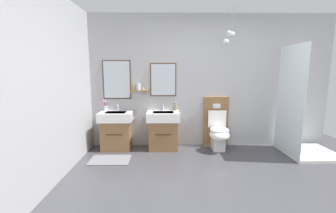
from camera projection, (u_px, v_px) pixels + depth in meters
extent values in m
cube|color=#3D3D42|center=(233.00, 199.00, 2.76)|extent=(6.03, 5.24, 0.10)
cube|color=#A8A8AA|center=(207.00, 82.00, 4.48)|extent=(4.83, 0.12, 2.58)
cube|color=#4C301E|center=(117.00, 80.00, 4.39)|extent=(0.54, 0.02, 0.75)
cube|color=silver|center=(117.00, 80.00, 4.38)|extent=(0.50, 0.01, 0.71)
cube|color=#4C301E|center=(163.00, 80.00, 4.40)|extent=(0.51, 0.02, 0.64)
cube|color=silver|center=(163.00, 80.00, 4.39)|extent=(0.47, 0.01, 0.60)
cube|color=brown|center=(140.00, 91.00, 4.36)|extent=(0.36, 0.14, 0.02)
cylinder|color=gray|center=(134.00, 87.00, 4.35)|extent=(0.06, 0.06, 0.11)
cylinder|color=silver|center=(139.00, 87.00, 4.34)|extent=(0.08, 0.08, 0.13)
cone|color=gray|center=(143.00, 88.00, 4.36)|extent=(0.05, 0.05, 0.09)
cylinder|color=gray|center=(229.00, 20.00, 4.03)|extent=(0.01, 0.01, 0.36)
sphere|color=silver|center=(229.00, 33.00, 4.06)|extent=(0.09, 0.09, 0.09)
cylinder|color=gray|center=(233.00, 19.00, 3.79)|extent=(0.01, 0.01, 0.41)
sphere|color=silver|center=(232.00, 34.00, 3.83)|extent=(0.09, 0.09, 0.09)
cylinder|color=gray|center=(227.00, 24.00, 3.98)|extent=(0.01, 0.01, 0.52)
sphere|color=silver|center=(226.00, 42.00, 4.03)|extent=(0.11, 0.11, 0.11)
cube|color=#A8A8AA|center=(29.00, 91.00, 2.52)|extent=(0.12, 4.04, 2.58)
cube|color=slate|center=(110.00, 160.00, 3.84)|extent=(0.68, 0.44, 0.01)
cube|color=brown|center=(117.00, 135.00, 4.37)|extent=(0.54, 0.44, 0.56)
cube|color=#3B2919|center=(114.00, 135.00, 4.14)|extent=(0.30, 0.01, 0.02)
cube|color=white|center=(116.00, 116.00, 4.31)|extent=(0.63, 0.47, 0.17)
cube|color=silver|center=(116.00, 113.00, 4.27)|extent=(0.39, 0.26, 0.03)
cylinder|color=silver|center=(118.00, 108.00, 4.47)|extent=(0.03, 0.03, 0.11)
cylinder|color=silver|center=(117.00, 106.00, 4.41)|extent=(0.02, 0.11, 0.02)
cube|color=brown|center=(163.00, 135.00, 4.38)|extent=(0.54, 0.44, 0.56)
cube|color=#3B2919|center=(163.00, 134.00, 4.15)|extent=(0.30, 0.01, 0.02)
cube|color=white|center=(163.00, 116.00, 4.32)|extent=(0.63, 0.47, 0.17)
cube|color=silver|center=(163.00, 113.00, 4.28)|extent=(0.39, 0.26, 0.03)
cylinder|color=silver|center=(163.00, 107.00, 4.48)|extent=(0.03, 0.03, 0.11)
cylinder|color=silver|center=(163.00, 105.00, 4.42)|extent=(0.02, 0.11, 0.02)
cube|color=brown|center=(216.00, 121.00, 4.54)|extent=(0.48, 0.10, 1.00)
cube|color=silver|center=(217.00, 106.00, 4.43)|extent=(0.15, 0.01, 0.09)
cube|color=white|center=(218.00, 141.00, 4.33)|extent=(0.22, 0.30, 0.34)
ellipsoid|color=white|center=(219.00, 135.00, 4.23)|extent=(0.37, 0.46, 0.24)
torus|color=white|center=(219.00, 130.00, 4.21)|extent=(0.35, 0.35, 0.04)
cube|color=white|center=(217.00, 119.00, 4.40)|extent=(0.35, 0.03, 0.33)
cylinder|color=silver|center=(106.00, 108.00, 4.44)|extent=(0.07, 0.07, 0.09)
cylinder|color=purple|center=(107.00, 105.00, 4.43)|extent=(0.04, 0.04, 0.16)
cube|color=white|center=(106.00, 101.00, 4.41)|extent=(0.02, 0.02, 0.03)
cylinder|color=#DB3847|center=(106.00, 106.00, 4.45)|extent=(0.01, 0.02, 0.15)
cube|color=white|center=(106.00, 102.00, 4.44)|extent=(0.01, 0.02, 0.03)
cylinder|color=#DB3847|center=(105.00, 105.00, 4.43)|extent=(0.03, 0.01, 0.17)
cube|color=white|center=(104.00, 101.00, 4.42)|extent=(0.02, 0.02, 0.03)
cylinder|color=#DB3847|center=(105.00, 105.00, 4.42)|extent=(0.04, 0.01, 0.17)
cube|color=white|center=(106.00, 101.00, 4.41)|extent=(0.02, 0.02, 0.03)
cylinder|color=gray|center=(176.00, 107.00, 4.46)|extent=(0.06, 0.06, 0.15)
cylinder|color=silver|center=(176.00, 102.00, 4.45)|extent=(0.02, 0.02, 0.04)
cube|color=white|center=(309.00, 153.00, 4.12)|extent=(0.88, 0.88, 0.05)
cube|color=silver|center=(290.00, 100.00, 3.96)|extent=(0.02, 0.88, 1.90)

